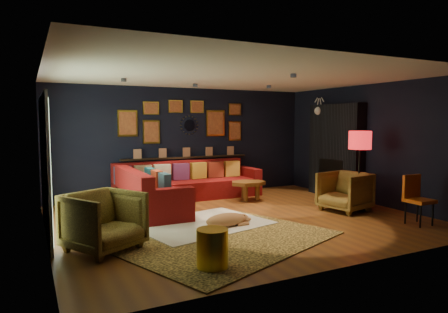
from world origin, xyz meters
name	(u,v)px	position (x,y,z in m)	size (l,w,h in m)	color
floor	(239,219)	(0.00, 0.00, 0.00)	(6.50, 6.50, 0.00)	brown
room_walls	(239,132)	(0.00, 0.00, 1.59)	(6.50, 6.50, 6.50)	black
sectional	(175,189)	(-0.61, 1.81, 0.32)	(3.41, 2.69, 0.86)	maroon
ledge	(186,157)	(0.00, 2.68, 0.92)	(3.20, 0.12, 0.04)	black
gallery_wall	(185,121)	(-0.01, 2.72, 1.81)	(3.15, 0.04, 1.02)	gold
sunburst_mirror	(189,125)	(0.10, 2.72, 1.70)	(0.47, 0.16, 0.47)	silver
fireplace	(335,154)	(3.09, 0.90, 1.02)	(0.31, 1.60, 2.20)	black
deer_head	(324,111)	(3.14, 1.40, 2.05)	(0.50, 0.28, 0.45)	white
sliding_door	(45,165)	(-3.22, 0.60, 1.10)	(0.06, 2.80, 2.20)	white
ceiling_spots	(220,82)	(0.00, 0.80, 2.56)	(3.30, 2.50, 0.06)	black
shag_rug	(202,224)	(-0.80, -0.13, 0.01)	(2.18, 1.58, 0.03)	silver
leopard_rug	(228,240)	(-0.80, -1.12, 0.01)	(3.12, 2.23, 0.02)	gold
coffee_table	(248,185)	(1.00, 1.39, 0.36)	(0.91, 0.74, 0.41)	brown
pouf	(173,197)	(-0.76, 1.50, 0.21)	(0.55, 0.55, 0.36)	maroon
armchair_left	(104,218)	(-2.55, -0.78, 0.45)	(0.88, 0.83, 0.91)	gold
armchair_right	(345,190)	(2.21, -0.37, 0.43)	(0.84, 0.78, 0.86)	gold
gold_stool	(212,249)	(-1.49, -2.06, 0.24)	(0.39, 0.39, 0.49)	gold
orange_chair	(416,195)	(2.59, -1.71, 0.50)	(0.41, 0.41, 0.86)	black
floor_lamp	(360,144)	(2.50, -0.45, 1.35)	(0.44, 0.44, 1.60)	black
dog	(226,217)	(-0.50, -0.46, 0.18)	(1.01, 0.50, 0.32)	#A56A41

